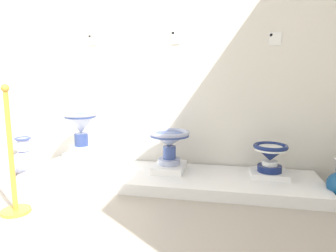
# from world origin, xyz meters

# --- Properties ---
(wall_back) EXTENTS (3.77, 0.06, 3.20)m
(wall_back) POSITION_xyz_m (1.79, 2.85, 1.60)
(wall_back) COLOR silver
(wall_back) RESTS_ON ground_plane
(display_platform) EXTENTS (2.98, 0.79, 0.11)m
(display_platform) POSITION_xyz_m (1.79, 2.41, 0.05)
(display_platform) COLOR white
(display_platform) RESTS_ON ground_plane
(plinth_block_squat_floral) EXTENTS (0.30, 0.31, 0.16)m
(plinth_block_squat_floral) POSITION_xyz_m (0.77, 2.50, 0.19)
(plinth_block_squat_floral) COLOR white
(plinth_block_squat_floral) RESTS_ON display_platform
(antique_toilet_squat_floral) EXTENTS (0.35, 0.35, 0.44)m
(antique_toilet_squat_floral) POSITION_xyz_m (0.77, 2.50, 0.56)
(antique_toilet_squat_floral) COLOR #A8B0CD
(antique_toilet_squat_floral) RESTS_ON plinth_block_squat_floral
(plinth_block_tall_cobalt) EXTENTS (0.32, 0.38, 0.07)m
(plinth_block_tall_cobalt) POSITION_xyz_m (1.77, 2.51, 0.14)
(plinth_block_tall_cobalt) COLOR white
(plinth_block_tall_cobalt) RESTS_ON display_platform
(antique_toilet_tall_cobalt) EXTENTS (0.42, 0.42, 0.36)m
(antique_toilet_tall_cobalt) POSITION_xyz_m (1.77, 2.51, 0.44)
(antique_toilet_tall_cobalt) COLOR #9FAACE
(antique_toilet_tall_cobalt) RESTS_ON plinth_block_tall_cobalt
(plinth_block_slender_white) EXTENTS (0.36, 0.29, 0.05)m
(plinth_block_slender_white) POSITION_xyz_m (2.78, 2.51, 0.14)
(plinth_block_slender_white) COLOR white
(plinth_block_slender_white) RESTS_ON display_platform
(antique_toilet_slender_white) EXTENTS (0.33, 0.33, 0.27)m
(antique_toilet_slender_white) POSITION_xyz_m (2.78, 2.51, 0.34)
(antique_toilet_slender_white) COLOR navy
(antique_toilet_slender_white) RESTS_ON plinth_block_slender_white
(info_placard_first) EXTENTS (0.11, 0.01, 0.12)m
(info_placard_first) POSITION_xyz_m (0.80, 2.82, 1.51)
(info_placard_first) COLOR white
(info_placard_second) EXTENTS (0.10, 0.01, 0.15)m
(info_placard_second) POSITION_xyz_m (1.78, 2.82, 1.52)
(info_placard_second) COLOR white
(info_placard_third) EXTENTS (0.12, 0.01, 0.13)m
(info_placard_third) POSITION_xyz_m (2.81, 2.82, 1.48)
(info_placard_third) COLOR white
(decorative_vase_spare) EXTENTS (0.25, 0.25, 0.45)m
(decorative_vase_spare) POSITION_xyz_m (0.20, 2.28, 0.19)
(decorative_vase_spare) COLOR #3C4991
(decorative_vase_spare) RESTS_ON ground_plane
(stanchion_post_near_left) EXTENTS (0.23, 0.23, 1.04)m
(stanchion_post_near_left) POSITION_xyz_m (0.69, 1.50, 0.34)
(stanchion_post_near_left) COLOR gold
(stanchion_post_near_left) RESTS_ON ground_plane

